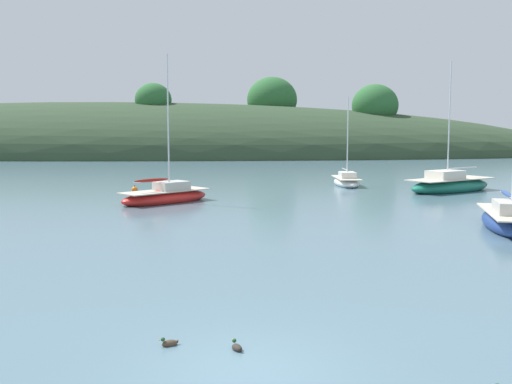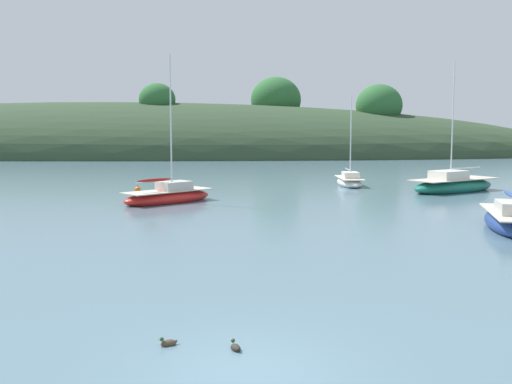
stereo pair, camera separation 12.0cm
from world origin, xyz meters
The scene contains 9 objects.
ground_plane centered at (0.00, 0.00, 0.00)m, with size 400.00×400.00×0.00m, color slate.
far_shoreline_hill centered at (-24.79, 85.06, 0.10)m, with size 150.00×36.00×20.77m.
sailboat_red_portside centered at (11.54, 15.66, 0.40)m, with size 3.51×6.80×9.58m.
sailboat_teal_outer centered at (-5.35, 25.11, 0.39)m, with size 5.78×5.76×9.09m.
sailboat_white_near centered at (7.14, 35.49, 0.33)m, with size 1.92×5.21×7.01m.
sailboat_yellow_far centered at (13.86, 31.32, 0.44)m, with size 7.72×6.30×9.32m.
mooring_buoy_outer centered at (-8.48, 31.29, 0.12)m, with size 0.44×0.44×0.54m.
duck_trailing centered at (-1.72, 1.15, 0.05)m, with size 0.41×0.30×0.24m.
duck_lead centered at (-0.28, 0.90, 0.05)m, with size 0.31×0.41×0.24m.
Camera 1 is at (0.12, -11.22, 4.64)m, focal length 42.45 mm.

